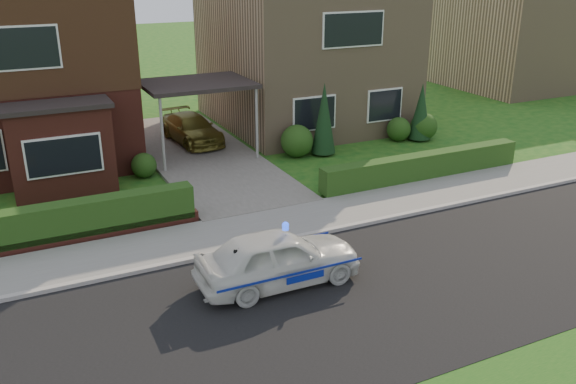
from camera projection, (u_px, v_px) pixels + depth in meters
ground at (358, 294)px, 13.33m from camera, size 120.00×120.00×0.00m
road at (358, 294)px, 13.33m from camera, size 60.00×6.00×0.02m
kerb at (296, 238)px, 15.87m from camera, size 60.00×0.16×0.12m
sidewalk at (279, 223)px, 16.75m from camera, size 60.00×2.00×0.10m
driveway at (200, 155)px, 22.54m from camera, size 3.80×12.00×0.12m
house_left at (10, 52)px, 21.28m from camera, size 7.50×9.53×7.25m
house_right at (304, 38)px, 26.11m from camera, size 7.50×8.06×7.25m
carport_link at (197, 85)px, 21.57m from camera, size 3.80×3.00×2.77m
dwarf_wall at (51, 242)px, 15.36m from camera, size 7.70×0.25×0.36m
hedge_left at (51, 246)px, 15.55m from camera, size 7.50×0.55×0.90m
hedge_right at (422, 180)px, 20.17m from camera, size 7.50×0.55×0.80m
shrub_left_mid at (95, 168)px, 19.27m from camera, size 1.32×1.32×1.32m
shrub_left_near at (144, 165)px, 20.26m from camera, size 0.84×0.84×0.84m
shrub_right_near at (297, 141)px, 22.30m from camera, size 1.20×1.20×1.20m
shrub_right_mid at (399, 129)px, 24.30m from camera, size 0.96×0.96×0.96m
shrub_right_far at (424, 127)px, 24.43m from camera, size 1.08×1.08×1.08m
conifer_a at (324, 121)px, 22.29m from camera, size 0.90×0.90×2.60m
conifer_b at (421, 113)px, 24.15m from camera, size 0.90×0.90×2.20m
neighbour_right at (513, 40)px, 33.95m from camera, size 6.50×7.00×5.20m
police_car at (278, 258)px, 13.55m from camera, size 3.42×3.73×1.43m
driveway_car at (192, 129)px, 23.73m from camera, size 1.84×3.78×1.06m
potted_plant_b at (44, 220)px, 16.07m from camera, size 0.55×0.50×0.83m
potted_plant_c at (168, 204)px, 17.17m from camera, size 0.51×0.51×0.80m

